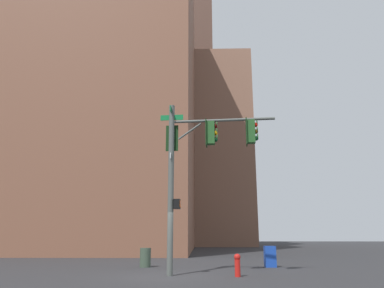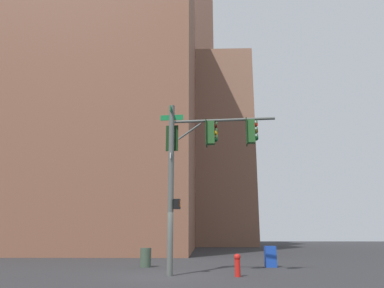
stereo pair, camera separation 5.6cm
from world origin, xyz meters
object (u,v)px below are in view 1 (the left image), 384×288
object	(u,v)px
signal_pole_assembly	(194,156)
fire_hydrant	(237,264)
newspaper_box	(270,257)
litter_bin	(145,258)

from	to	relation	value
signal_pole_assembly	fire_hydrant	distance (m)	4.72
signal_pole_assembly	newspaper_box	xyz separation A→B (m)	(4.37, -3.81, -4.35)
signal_pole_assembly	litter_bin	xyz separation A→B (m)	(4.23, 2.59, -4.40)
litter_bin	newspaper_box	bearing A→B (deg)	-88.75
litter_bin	newspaper_box	world-z (taller)	newspaper_box
newspaper_box	signal_pole_assembly	bearing A→B (deg)	136.97
litter_bin	newspaper_box	xyz separation A→B (m)	(0.14, -6.40, 0.05)
signal_pole_assembly	fire_hydrant	world-z (taller)	signal_pole_assembly
fire_hydrant	newspaper_box	size ratio (longest dim) A/B	0.83
fire_hydrant	newspaper_box	xyz separation A→B (m)	(4.58, -2.10, 0.05)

